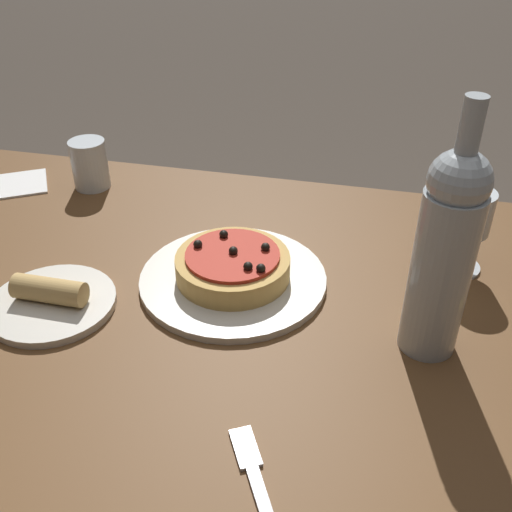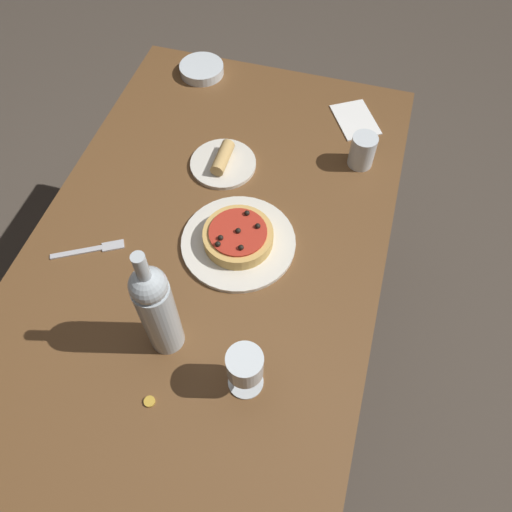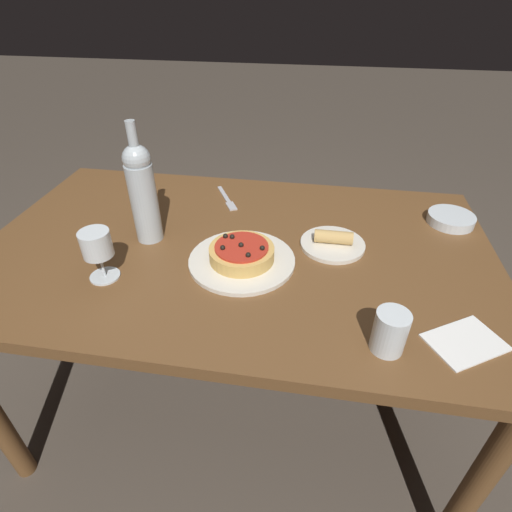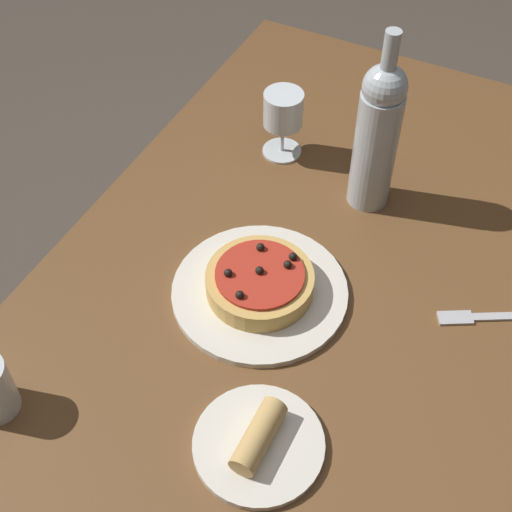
{
  "view_description": "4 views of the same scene",
  "coord_description": "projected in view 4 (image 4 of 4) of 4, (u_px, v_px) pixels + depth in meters",
  "views": [
    {
      "loc": [
        -0.17,
        0.65,
        1.31
      ],
      "look_at": [
        -0.01,
        -0.07,
        0.81
      ],
      "focal_mm": 42.0,
      "sensor_mm": 36.0,
      "label": 1
    },
    {
      "loc": [
        -0.64,
        -0.32,
        1.81
      ],
      "look_at": [
        -0.01,
        -0.14,
        0.77
      ],
      "focal_mm": 35.0,
      "sensor_mm": 36.0,
      "label": 2
    },
    {
      "loc": [
        0.21,
        -0.94,
        1.4
      ],
      "look_at": [
        0.08,
        -0.11,
        0.8
      ],
      "focal_mm": 28.0,
      "sensor_mm": 36.0,
      "label": 3
    },
    {
      "loc": [
        0.69,
        0.24,
        1.68
      ],
      "look_at": [
        0.03,
        -0.09,
        0.83
      ],
      "focal_mm": 50.0,
      "sensor_mm": 36.0,
      "label": 4
    }
  ],
  "objects": [
    {
      "name": "ground_plane",
      "position": [
        293.0,
        485.0,
        1.74
      ],
      "size": [
        14.0,
        14.0,
        0.0
      ],
      "primitive_type": "plane",
      "color": "#4C4238"
    },
    {
      "name": "pizza",
      "position": [
        260.0,
        281.0,
        1.16
      ],
      "size": [
        0.18,
        0.18,
        0.05
      ],
      "color": "tan",
      "rests_on": "dinner_plate"
    },
    {
      "name": "wine_glass",
      "position": [
        283.0,
        112.0,
        1.35
      ],
      "size": [
        0.08,
        0.08,
        0.14
      ],
      "color": "silver",
      "rests_on": "dining_table"
    },
    {
      "name": "dining_table",
      "position": [
        308.0,
        327.0,
        1.24
      ],
      "size": [
        1.48,
        0.9,
        0.75
      ],
      "color": "brown",
      "rests_on": "ground_plane"
    },
    {
      "name": "dinner_plate",
      "position": [
        260.0,
        292.0,
        1.18
      ],
      "size": [
        0.29,
        0.29,
        0.01
      ],
      "color": "silver",
      "rests_on": "dining_table"
    },
    {
      "name": "fork",
      "position": [
        487.0,
        317.0,
        1.15
      ],
      "size": [
        0.11,
        0.17,
        0.0
      ],
      "rotation": [
        0.0,
        0.0,
        -1.07
      ],
      "color": "#B7B7BC",
      "rests_on": "dining_table"
    },
    {
      "name": "bottle_cap",
      "position": [
        386.0,
        149.0,
        1.42
      ],
      "size": [
        0.02,
        0.02,
        0.01
      ],
      "color": "gold",
      "rests_on": "dining_table"
    },
    {
      "name": "side_plate",
      "position": [
        259.0,
        442.0,
        0.99
      ],
      "size": [
        0.19,
        0.19,
        0.05
      ],
      "color": "silver",
      "rests_on": "dining_table"
    },
    {
      "name": "wine_bottle",
      "position": [
        379.0,
        134.0,
        1.22
      ],
      "size": [
        0.08,
        0.08,
        0.35
      ],
      "color": "#B2BCC1",
      "rests_on": "dining_table"
    }
  ]
}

